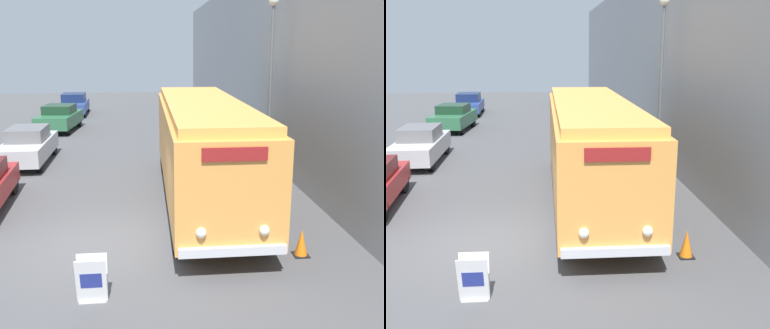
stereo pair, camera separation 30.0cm
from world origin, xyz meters
TOP-DOWN VIEW (x-y plane):
  - ground_plane at (0.00, 0.00)m, footprint 80.00×80.00m
  - building_wall_right at (6.59, 10.00)m, footprint 0.30×60.00m
  - vintage_bus at (2.91, 3.06)m, footprint 2.43×10.20m
  - sign_board at (0.05, -2.58)m, footprint 0.59×0.35m
  - streetlamp at (5.74, 5.80)m, footprint 0.36×0.36m
  - parked_car_mid at (-3.86, 8.71)m, footprint 1.82×4.50m
  - parked_car_far at (-3.95, 16.48)m, footprint 2.26×4.26m
  - parked_car_distant at (-4.11, 23.15)m, footprint 2.04×4.38m
  - traffic_cone at (4.75, -1.05)m, footprint 0.36×0.36m

SIDE VIEW (x-z plane):
  - ground_plane at x=0.00m, z-range 0.00..0.00m
  - traffic_cone at x=4.75m, z-range -0.01..0.65m
  - sign_board at x=0.05m, z-range -0.02..0.92m
  - parked_car_mid at x=-3.86m, z-range 0.00..1.54m
  - parked_car_distant at x=-4.11m, z-range 0.00..1.55m
  - parked_car_far at x=-3.95m, z-range 0.02..1.56m
  - vintage_bus at x=2.91m, z-range 0.23..3.46m
  - streetlamp at x=5.74m, z-range 0.96..7.54m
  - building_wall_right at x=6.59m, z-range 0.00..8.50m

